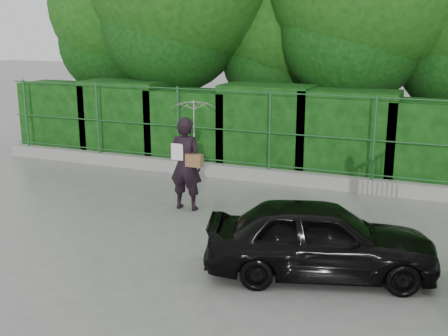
% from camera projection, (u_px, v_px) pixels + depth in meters
% --- Properties ---
extents(ground, '(80.00, 80.00, 0.00)m').
position_uv_depth(ground, '(159.00, 249.00, 9.02)').
color(ground, gray).
extents(kerb, '(14.00, 0.25, 0.30)m').
position_uv_depth(kerb, '(252.00, 174.00, 13.02)').
color(kerb, '#9E9E99').
rests_on(kerb, ground).
extents(fence, '(14.13, 0.06, 1.80)m').
position_uv_depth(fence, '(262.00, 130.00, 12.68)').
color(fence, '#215327').
rests_on(fence, kerb).
extents(hedge, '(14.20, 1.20, 2.19)m').
position_uv_depth(hedge, '(269.00, 130.00, 13.67)').
color(hedge, black).
rests_on(hedge, ground).
extents(woman, '(0.91, 0.87, 2.15)m').
position_uv_depth(woman, '(190.00, 141.00, 10.68)').
color(woman, black).
rests_on(woman, ground).
extents(car, '(3.49, 2.20, 1.11)m').
position_uv_depth(car, '(320.00, 238.00, 7.97)').
color(car, black).
rests_on(car, ground).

